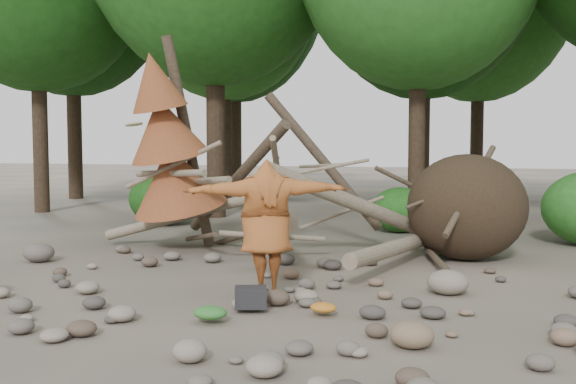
% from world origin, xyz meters
% --- Properties ---
extents(ground, '(120.00, 120.00, 0.00)m').
position_xyz_m(ground, '(0.00, 0.00, 0.00)').
color(ground, '#514C44').
rests_on(ground, ground).
extents(deadfall_pile, '(8.55, 5.24, 3.30)m').
position_xyz_m(deadfall_pile, '(2.02, 4.24, 0.95)').
color(deadfall_pile, '#332619').
rests_on(deadfall_pile, ground).
extents(dead_conifer, '(2.06, 2.16, 4.35)m').
position_xyz_m(dead_conifer, '(-3.12, 3.37, 2.11)').
color(dead_conifer, '#4C3F30').
rests_on(dead_conifer, ground).
extents(bush_left, '(1.80, 1.80, 1.44)m').
position_xyz_m(bush_left, '(-5.50, 7.20, 0.72)').
color(bush_left, '#1B4F15').
rests_on(bush_left, ground).
extents(bush_mid, '(1.40, 1.40, 1.12)m').
position_xyz_m(bush_mid, '(0.80, 7.80, 0.56)').
color(bush_mid, '#25641D').
rests_on(bush_mid, ground).
extents(frisbee_thrower, '(3.43, 1.69, 2.40)m').
position_xyz_m(frisbee_thrower, '(0.16, 0.25, 1.01)').
color(frisbee_thrower, '#9C5223').
rests_on(frisbee_thrower, ground).
extents(backpack, '(0.47, 0.40, 0.27)m').
position_xyz_m(backpack, '(0.26, -0.54, 0.13)').
color(backpack, black).
rests_on(backpack, ground).
extents(cloth_green, '(0.42, 0.35, 0.16)m').
position_xyz_m(cloth_green, '(-0.01, -1.18, 0.08)').
color(cloth_green, '#306E2C').
rests_on(cloth_green, ground).
extents(cloth_orange, '(0.33, 0.27, 0.12)m').
position_xyz_m(cloth_orange, '(1.19, -0.43, 0.06)').
color(cloth_orange, '#B86F1F').
rests_on(cloth_orange, ground).
extents(boulder_front_right, '(0.47, 0.42, 0.28)m').
position_xyz_m(boulder_front_right, '(2.41, -1.34, 0.14)').
color(boulder_front_right, '#7F664F').
rests_on(boulder_front_right, ground).
extents(boulder_mid_right, '(0.59, 0.53, 0.35)m').
position_xyz_m(boulder_mid_right, '(2.54, 1.29, 0.18)').
color(boulder_mid_right, gray).
rests_on(boulder_mid_right, ground).
extents(boulder_mid_left, '(0.58, 0.52, 0.35)m').
position_xyz_m(boulder_mid_left, '(-4.79, 1.51, 0.17)').
color(boulder_mid_left, '#625A53').
rests_on(boulder_mid_left, ground).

